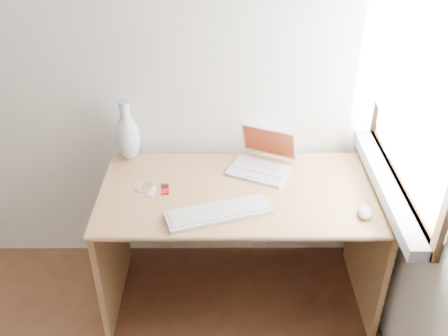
{
  "coord_description": "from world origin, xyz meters",
  "views": [
    {
      "loc": [
        0.94,
        -0.56,
        2.09
      ],
      "look_at": [
        0.95,
        1.35,
        0.85
      ],
      "focal_mm": 40.0,
      "sensor_mm": 36.0,
      "label": 1
    }
  ],
  "objects_px": {
    "laptop": "(258,160)",
    "external_keyboard": "(219,213)",
    "vase": "(127,136)",
    "desk": "(240,213)"
  },
  "relations": [
    {
      "from": "desk",
      "to": "vase",
      "type": "xyz_separation_m",
      "value": [
        -0.57,
        0.21,
        0.33
      ]
    },
    {
      "from": "desk",
      "to": "laptop",
      "type": "xyz_separation_m",
      "value": [
        0.09,
        0.11,
        0.25
      ]
    },
    {
      "from": "vase",
      "to": "laptop",
      "type": "bearing_deg",
      "value": -8.02
    },
    {
      "from": "desk",
      "to": "external_keyboard",
      "type": "bearing_deg",
      "value": -111.32
    },
    {
      "from": "laptop",
      "to": "external_keyboard",
      "type": "distance_m",
      "value": 0.43
    },
    {
      "from": "desk",
      "to": "vase",
      "type": "relative_size",
      "value": 4.14
    },
    {
      "from": "desk",
      "to": "vase",
      "type": "distance_m",
      "value": 0.69
    },
    {
      "from": "external_keyboard",
      "to": "vase",
      "type": "height_order",
      "value": "vase"
    },
    {
      "from": "desk",
      "to": "vase",
      "type": "height_order",
      "value": "vase"
    },
    {
      "from": "laptop",
      "to": "vase",
      "type": "height_order",
      "value": "vase"
    }
  ]
}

